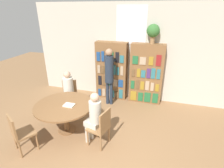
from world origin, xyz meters
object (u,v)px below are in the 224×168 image
at_px(chair_near_camera, 19,132).
at_px(seated_reader_right, 94,115).
at_px(seated_reader_left, 68,90).
at_px(librarian_standing, 109,72).
at_px(reading_table, 65,108).
at_px(chair_far_side, 101,126).
at_px(bookshelf_left, 112,71).
at_px(bookshelf_right, 146,74).
at_px(chair_left_side, 70,94).
at_px(flower_vase, 153,31).

height_order(chair_near_camera, seated_reader_right, seated_reader_right).
bearing_deg(seated_reader_left, librarian_standing, -162.88).
relative_size(chair_near_camera, seated_reader_right, 0.71).
distance_m(reading_table, librarian_standing, 1.75).
bearing_deg(chair_near_camera, chair_far_side, 54.00).
distance_m(chair_near_camera, chair_far_side, 1.66).
bearing_deg(bookshelf_left, reading_table, -104.74).
bearing_deg(chair_far_side, bookshelf_right, -2.78).
distance_m(bookshelf_right, chair_left_side, 2.40).
bearing_deg(bookshelf_right, reading_table, -128.73).
relative_size(chair_left_side, seated_reader_right, 0.71).
distance_m(chair_near_camera, seated_reader_right, 1.54).
height_order(bookshelf_right, chair_far_side, bookshelf_right).
height_order(flower_vase, chair_left_side, flower_vase).
relative_size(bookshelf_right, seated_reader_left, 1.49).
height_order(bookshelf_right, chair_near_camera, bookshelf_right).
height_order(bookshelf_right, librarian_standing, bookshelf_right).
height_order(chair_left_side, chair_far_side, same).
relative_size(chair_near_camera, seated_reader_left, 0.71).
bearing_deg(chair_left_side, reading_table, 90.00).
height_order(chair_near_camera, chair_left_side, same).
bearing_deg(seated_reader_right, bookshelf_right, -7.04).
relative_size(flower_vase, seated_reader_right, 0.44).
bearing_deg(bookshelf_right, chair_left_side, -151.27).
bearing_deg(chair_near_camera, seated_reader_right, 58.00).
xyz_separation_m(seated_reader_right, librarian_standing, (-0.20, 1.78, 0.36)).
relative_size(chair_left_side, seated_reader_left, 0.71).
height_order(bookshelf_left, flower_vase, flower_vase).
bearing_deg(seated_reader_right, librarian_standing, 19.74).
xyz_separation_m(reading_table, chair_left_side, (-0.40, 0.95, -0.14)).
bearing_deg(seated_reader_left, seated_reader_right, 116.93).
relative_size(seated_reader_left, seated_reader_right, 1.00).
bearing_deg(bookshelf_left, chair_near_camera, -110.08).
xyz_separation_m(flower_vase, seated_reader_right, (-0.94, -2.28, -1.51)).
xyz_separation_m(reading_table, seated_reader_left, (-0.33, 0.79, 0.09)).
xyz_separation_m(seated_reader_left, librarian_standing, (0.95, 0.79, 0.35)).
xyz_separation_m(chair_near_camera, librarian_standing, (1.16, 2.46, 0.57)).
bearing_deg(reading_table, flower_vase, 49.80).
bearing_deg(bookshelf_right, seated_reader_left, -147.04).
height_order(bookshelf_left, librarian_standing, bookshelf_left).
bearing_deg(bookshelf_left, seated_reader_right, -83.05).
bearing_deg(chair_far_side, chair_left_side, 63.00).
bearing_deg(bookshelf_left, chair_left_side, -129.82).
bearing_deg(flower_vase, seated_reader_left, -148.13).
bearing_deg(librarian_standing, seated_reader_right, -83.56).
height_order(reading_table, chair_far_side, chair_far_side).
xyz_separation_m(bookshelf_left, seated_reader_left, (-0.88, -1.30, -0.21)).
distance_m(bookshelf_right, chair_far_side, 2.45).
bearing_deg(reading_table, bookshelf_left, 75.26).
bearing_deg(chair_far_side, chair_near_camera, 126.00).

